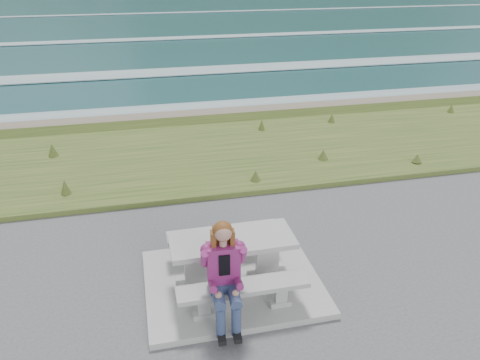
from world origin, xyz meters
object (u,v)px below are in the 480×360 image
object	(u,v)px
picnic_table	(232,248)
bench_seaward	(223,236)
bench_landward	(243,291)
seated_woman	(225,289)

from	to	relation	value
picnic_table	bench_seaward	size ratio (longest dim) A/B	1.00
picnic_table	bench_landward	distance (m)	0.74
picnic_table	bench_landward	bearing A→B (deg)	-90.00
seated_woman	bench_seaward	bearing A→B (deg)	83.22
picnic_table	seated_woman	xyz separation A→B (m)	(-0.27, -0.84, -0.05)
seated_woman	picnic_table	bearing A→B (deg)	75.33
bench_seaward	seated_woman	xyz separation A→B (m)	(-0.27, -1.54, 0.18)
bench_landward	bench_seaward	world-z (taller)	same
bench_landward	seated_woman	size ratio (longest dim) A/B	1.24
picnic_table	seated_woman	size ratio (longest dim) A/B	1.24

